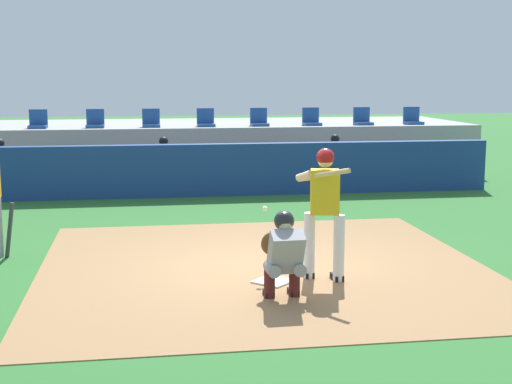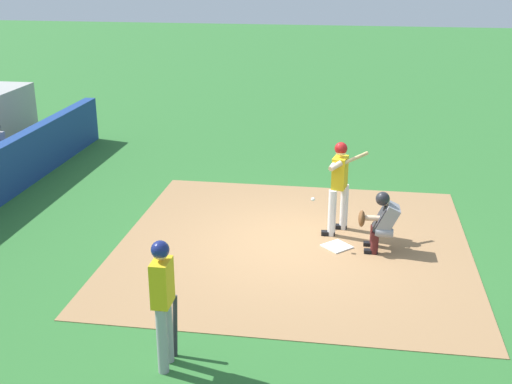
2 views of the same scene
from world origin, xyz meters
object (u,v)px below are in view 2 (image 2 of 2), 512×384
Objects in this scene: home_plate at (337,246)px; dugout_player_2 at (3,147)px; batter_at_plate at (339,182)px; catcher_crouched at (381,219)px; on_deck_batter at (163,296)px.

dugout_player_2 is at bearing 69.49° from home_plate.
batter_at_plate is 8.46m from dugout_player_2.
catcher_crouched is 0.89× the size of on_deck_batter.
batter_at_plate is 5.13m from on_deck_batter.
home_plate is 0.25× the size of on_deck_batter.
catcher_crouched is at bearing -108.98° from dugout_player_2.
home_plate is 4.62m from on_deck_batter.
batter_at_plate reaches higher than dugout_player_2.
home_plate is 0.24× the size of batter_at_plate.
batter_at_plate is at bearing 1.94° from home_plate.
home_plate is 8.72m from dugout_player_2.
batter_at_plate is at bearing -106.18° from dugout_player_2.
home_plate is 1.23m from batter_at_plate.
batter_at_plate is at bearing 47.87° from catcher_crouched.
batter_at_plate reaches higher than on_deck_batter.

